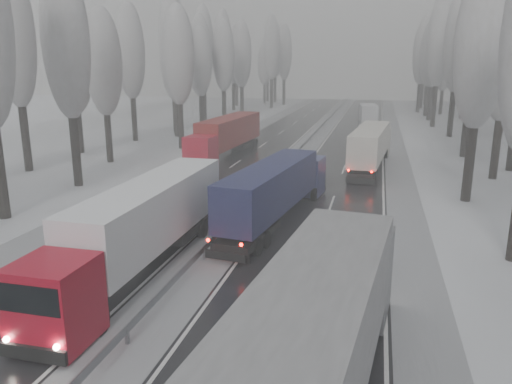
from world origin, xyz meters
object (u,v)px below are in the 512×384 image
at_px(truck_blue_box, 277,187).
at_px(box_truck_distant, 368,114).
at_px(truck_cream_box, 371,144).
at_px(truck_red_white, 143,223).
at_px(truck_grey_tarp, 313,345).
at_px(truck_red_red, 226,135).

distance_m(truck_blue_box, box_truck_distant, 55.37).
relative_size(truck_blue_box, truck_cream_box, 0.96).
height_order(truck_cream_box, truck_red_white, truck_red_white).
height_order(truck_cream_box, box_truck_distant, truck_cream_box).
height_order(truck_grey_tarp, truck_cream_box, truck_grey_tarp).
distance_m(truck_grey_tarp, truck_blue_box, 18.42).
xyz_separation_m(truck_blue_box, truck_red_white, (-4.59, -8.95, 0.16)).
relative_size(box_truck_distant, truck_red_white, 0.54).
relative_size(truck_cream_box, box_truck_distant, 1.80).
bearing_deg(truck_red_red, truck_red_white, -76.97).
distance_m(truck_cream_box, truck_red_white, 28.72).
height_order(truck_grey_tarp, truck_red_red, truck_grey_tarp).
bearing_deg(truck_cream_box, box_truck_distant, 96.93).
relative_size(truck_grey_tarp, box_truck_distant, 2.04).
height_order(truck_red_white, truck_red_red, truck_red_red).
distance_m(truck_blue_box, truck_red_white, 10.06).
relative_size(box_truck_distant, truck_red_red, 0.53).
distance_m(truck_blue_box, truck_cream_box, 18.78).
xyz_separation_m(truck_grey_tarp, truck_blue_box, (-4.49, 17.86, -0.40)).
height_order(truck_blue_box, box_truck_distant, truck_blue_box).
xyz_separation_m(truck_grey_tarp, truck_red_red, (-13.90, 37.97, -0.19)).
relative_size(truck_cream_box, truck_red_white, 0.97).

